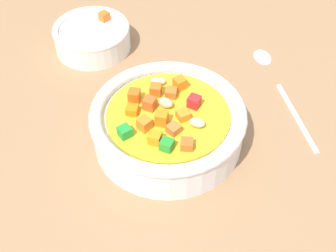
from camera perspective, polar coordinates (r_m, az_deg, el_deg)
The scene contains 4 objects.
ground_plane at distance 52.39cm, azimuth 0.00°, elevation -2.44°, with size 140.00×140.00×2.00cm, color #9E754F.
soup_bowl_main at distance 49.65cm, azimuth -0.01°, elevation 0.31°, with size 17.31×17.31×5.67cm.
spoon at distance 60.20cm, azimuth 13.79°, elevation 5.76°, with size 2.41×19.64×0.84cm.
side_bowl_small at distance 64.23cm, azimuth -9.67°, elevation 11.22°, with size 10.62×10.62×4.25cm.
Camera 1 is at (7.47, 33.23, 38.81)cm, focal length 47.62 mm.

